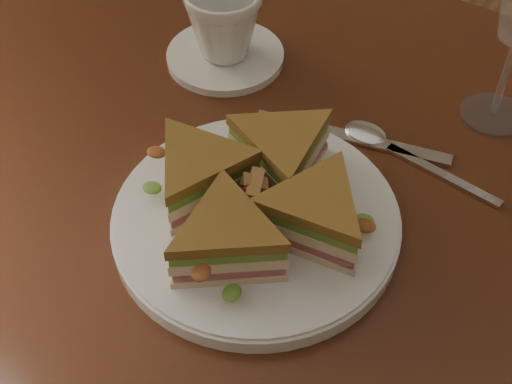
{
  "coord_description": "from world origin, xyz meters",
  "views": [
    {
      "loc": [
        0.25,
        -0.44,
        1.28
      ],
      "look_at": [
        0.01,
        -0.07,
        0.8
      ],
      "focal_mm": 50.0,
      "sensor_mm": 36.0,
      "label": 1
    }
  ],
  "objects_px": {
    "sandwich_wedges": "(256,196)",
    "spoon": "(383,143)",
    "coffee_cup": "(224,23)",
    "saucer": "(225,56)",
    "knife": "(345,136)",
    "plate": "(256,221)",
    "table": "(284,235)"
  },
  "relations": [
    {
      "from": "sandwich_wedges",
      "to": "coffee_cup",
      "type": "height_order",
      "value": "coffee_cup"
    },
    {
      "from": "table",
      "to": "spoon",
      "type": "bearing_deg",
      "value": 56.33
    },
    {
      "from": "spoon",
      "to": "saucer",
      "type": "relative_size",
      "value": 1.3
    },
    {
      "from": "plate",
      "to": "coffee_cup",
      "type": "height_order",
      "value": "coffee_cup"
    },
    {
      "from": "table",
      "to": "plate",
      "type": "height_order",
      "value": "plate"
    },
    {
      "from": "spoon",
      "to": "coffee_cup",
      "type": "relative_size",
      "value": 2.02
    },
    {
      "from": "plate",
      "to": "coffee_cup",
      "type": "distance_m",
      "value": 0.27
    },
    {
      "from": "knife",
      "to": "saucer",
      "type": "bearing_deg",
      "value": 154.07
    },
    {
      "from": "coffee_cup",
      "to": "sandwich_wedges",
      "type": "bearing_deg",
      "value": -45.38
    },
    {
      "from": "sandwich_wedges",
      "to": "spoon",
      "type": "distance_m",
      "value": 0.18
    },
    {
      "from": "saucer",
      "to": "table",
      "type": "bearing_deg",
      "value": -36.74
    },
    {
      "from": "table",
      "to": "saucer",
      "type": "bearing_deg",
      "value": 143.26
    },
    {
      "from": "sandwich_wedges",
      "to": "coffee_cup",
      "type": "bearing_deg",
      "value": 131.61
    },
    {
      "from": "saucer",
      "to": "coffee_cup",
      "type": "distance_m",
      "value": 0.05
    },
    {
      "from": "plate",
      "to": "saucer",
      "type": "height_order",
      "value": "plate"
    },
    {
      "from": "table",
      "to": "saucer",
      "type": "distance_m",
      "value": 0.23
    },
    {
      "from": "sandwich_wedges",
      "to": "knife",
      "type": "bearing_deg",
      "value": 85.56
    },
    {
      "from": "spoon",
      "to": "knife",
      "type": "distance_m",
      "value": 0.04
    },
    {
      "from": "sandwich_wedges",
      "to": "spoon",
      "type": "xyz_separation_m",
      "value": [
        0.05,
        0.17,
        -0.04
      ]
    },
    {
      "from": "table",
      "to": "plate",
      "type": "xyz_separation_m",
      "value": [
        0.01,
        -0.07,
        0.11
      ]
    },
    {
      "from": "knife",
      "to": "coffee_cup",
      "type": "distance_m",
      "value": 0.2
    },
    {
      "from": "knife",
      "to": "spoon",
      "type": "bearing_deg",
      "value": 2.23
    },
    {
      "from": "table",
      "to": "sandwich_wedges",
      "type": "xyz_separation_m",
      "value": [
        0.01,
        -0.07,
        0.14
      ]
    },
    {
      "from": "knife",
      "to": "saucer",
      "type": "xyz_separation_m",
      "value": [
        -0.19,
        0.04,
        0.0
      ]
    },
    {
      "from": "spoon",
      "to": "knife",
      "type": "relative_size",
      "value": 0.87
    },
    {
      "from": "spoon",
      "to": "coffee_cup",
      "type": "xyz_separation_m",
      "value": [
        -0.23,
        0.03,
        0.05
      ]
    },
    {
      "from": "knife",
      "to": "plate",
      "type": "bearing_deg",
      "value": -108.2
    },
    {
      "from": "plate",
      "to": "saucer",
      "type": "distance_m",
      "value": 0.26
    },
    {
      "from": "table",
      "to": "spoon",
      "type": "distance_m",
      "value": 0.15
    },
    {
      "from": "sandwich_wedges",
      "to": "saucer",
      "type": "distance_m",
      "value": 0.27
    },
    {
      "from": "spoon",
      "to": "saucer",
      "type": "xyz_separation_m",
      "value": [
        -0.23,
        0.03,
        0.0
      ]
    },
    {
      "from": "sandwich_wedges",
      "to": "knife",
      "type": "relative_size",
      "value": 1.18
    }
  ]
}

